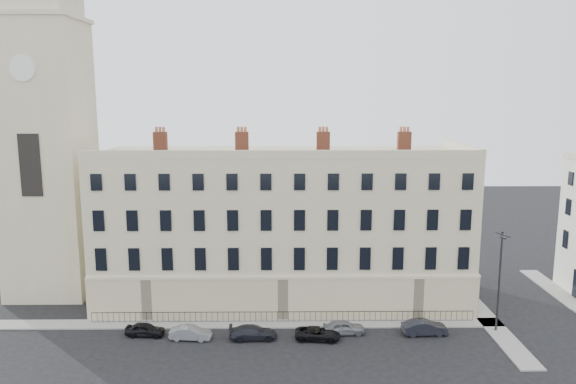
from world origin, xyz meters
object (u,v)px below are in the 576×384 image
Objects in this scene: car_f at (425,327)px; car_e at (344,327)px; car_a at (145,329)px; car_d at (318,334)px; car_c at (253,332)px; streetlamp at (500,277)px; car_b at (191,333)px.

car_e is at bearing 85.06° from car_f.
car_d is (14.93, -0.91, -0.04)m from car_a.
car_d is 9.42m from car_f.
car_a is 0.87× the size of car_d.
car_f is at bearing -95.43° from car_e.
car_d is (5.53, -0.15, -0.06)m from car_c.
car_d is at bearing 165.72° from streetlamp.
car_b is 27.09m from streetlamp.
car_e is (17.27, 0.17, 0.04)m from car_a.
car_b is at bearing 90.20° from car_e.
car_c is 1.13× the size of car_e.
car_c is 5.53m from car_d.
car_c is 7.92m from car_e.
car_a is 0.37× the size of streetlamp.
car_b is (4.05, -0.76, 0.01)m from car_a.
car_d is at bearing 111.07° from car_e.
car_d is at bearing -88.45° from car_a.
car_e is (13.22, 0.94, 0.04)m from car_b.
car_f is at bearing -85.01° from car_a.
car_f is (9.37, 0.89, 0.11)m from car_d.
car_c is 14.92m from car_f.
streetlamp is at bearing -79.31° from car_d.
car_c reaches higher than car_d.
car_a is at bearing 82.84° from car_c.
streetlamp is (30.74, 0.44, 4.48)m from car_a.
car_c is at bearing 92.90° from car_e.
car_e is 0.40× the size of streetlamp.
car_c is (9.40, -0.76, 0.02)m from car_a.
car_e reaches higher than car_d.
car_e is 14.19m from streetlamp.
car_f is at bearing -89.74° from car_c.
car_b is 0.91× the size of car_d.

